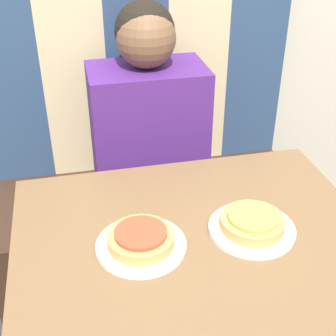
{
  "coord_description": "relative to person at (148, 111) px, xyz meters",
  "views": [
    {
      "loc": [
        -0.27,
        -0.86,
        1.52
      ],
      "look_at": [
        0.0,
        0.32,
        0.77
      ],
      "focal_mm": 50.0,
      "sensor_mm": 36.0,
      "label": 1
    }
  ],
  "objects": [
    {
      "name": "dining_table",
      "position": [
        0.0,
        -0.65,
        -0.16
      ],
      "size": [
        0.9,
        0.73,
        0.77
      ],
      "color": "brown",
      "rests_on": "ground_plane"
    },
    {
      "name": "person",
      "position": [
        0.0,
        0.0,
        0.0
      ],
      "size": [
        0.41,
        0.25,
        0.71
      ],
      "color": "#4C237A",
      "rests_on": "booth_seat"
    },
    {
      "name": "booth_seat",
      "position": [
        0.0,
        -0.0,
        -0.58
      ],
      "size": [
        1.2,
        0.53,
        0.48
      ],
      "color": "#382319",
      "rests_on": "ground_plane"
    },
    {
      "name": "pizza_right",
      "position": [
        0.14,
        -0.66,
        -0.02
      ],
      "size": [
        0.16,
        0.16,
        0.04
      ],
      "color": "tan",
      "rests_on": "plate_right"
    },
    {
      "name": "booth_backrest",
      "position": [
        -0.0,
        0.22,
        0.05
      ],
      "size": [
        1.2,
        0.07,
        0.76
      ],
      "color": "navy",
      "rests_on": "booth_seat"
    },
    {
      "name": "plate_right",
      "position": [
        0.14,
        -0.66,
        -0.04
      ],
      "size": [
        0.22,
        0.22,
        0.01
      ],
      "color": "white",
      "rests_on": "dining_table"
    },
    {
      "name": "plate_left",
      "position": [
        -0.14,
        -0.66,
        -0.04
      ],
      "size": [
        0.22,
        0.22,
        0.01
      ],
      "color": "white",
      "rests_on": "dining_table"
    },
    {
      "name": "pizza_left",
      "position": [
        -0.14,
        -0.66,
        -0.02
      ],
      "size": [
        0.16,
        0.16,
        0.04
      ],
      "color": "tan",
      "rests_on": "plate_left"
    }
  ]
}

